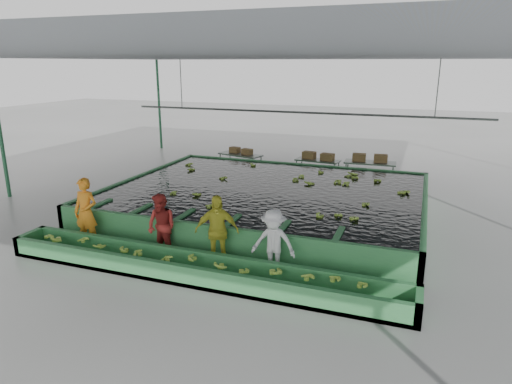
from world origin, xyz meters
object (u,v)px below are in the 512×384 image
(worker_b, at_px, (162,226))
(worker_d, at_px, (273,243))
(flotation_tank, at_px, (266,200))
(box_stack_mid, at_px, (318,159))
(packing_table_mid, at_px, (317,169))
(sorting_trough, at_px, (195,268))
(worker_c, at_px, (217,231))
(worker_a, at_px, (86,212))
(packing_table_left, at_px, (240,164))
(box_stack_right, at_px, (370,161))
(packing_table_right, at_px, (369,173))
(box_stack_left, at_px, (241,153))

(worker_b, distance_m, worker_d, 3.00)
(flotation_tank, height_order, worker_d, worker_d)
(box_stack_mid, bearing_deg, packing_table_mid, -90.73)
(worker_d, relative_size, box_stack_mid, 1.18)
(sorting_trough, relative_size, worker_c, 5.48)
(worker_a, bearing_deg, packing_table_left, 81.75)
(worker_b, distance_m, box_stack_right, 10.28)
(flotation_tank, relative_size, worker_d, 6.15)
(packing_table_mid, relative_size, packing_table_right, 0.91)
(packing_table_right, bearing_deg, box_stack_mid, 176.00)
(worker_c, bearing_deg, box_stack_mid, 66.41)
(worker_b, xyz_separation_m, box_stack_right, (4.06, 9.45, 0.09))
(worker_d, distance_m, box_stack_mid, 9.58)
(worker_d, height_order, packing_table_mid, worker_d)
(packing_table_right, height_order, box_stack_left, box_stack_left)
(worker_d, xyz_separation_m, box_stack_right, (1.06, 9.45, 0.12))
(sorting_trough, bearing_deg, packing_table_right, 74.89)
(packing_table_left, bearing_deg, box_stack_left, 95.80)
(sorting_trough, xyz_separation_m, packing_table_left, (-2.94, 10.02, 0.20))
(packing_table_mid, bearing_deg, packing_table_left, -176.16)
(worker_d, bearing_deg, packing_table_right, 80.76)
(box_stack_left, bearing_deg, box_stack_right, 1.31)
(flotation_tank, bearing_deg, sorting_trough, -90.00)
(box_stack_mid, bearing_deg, worker_b, -101.20)
(flotation_tank, xyz_separation_m, packing_table_left, (-2.94, 4.92, 0.00))
(packing_table_left, xyz_separation_m, box_stack_mid, (3.48, 0.29, 0.39))
(packing_table_left, height_order, packing_table_right, packing_table_right)
(worker_c, xyz_separation_m, box_stack_left, (-3.16, 9.32, -0.01))
(sorting_trough, bearing_deg, packing_table_mid, 86.98)
(sorting_trough, bearing_deg, worker_d, 25.82)
(flotation_tank, bearing_deg, box_stack_left, 120.46)
(packing_table_left, relative_size, box_stack_left, 1.71)
(flotation_tank, bearing_deg, worker_b, -107.34)
(flotation_tank, relative_size, packing_table_left, 5.03)
(worker_a, distance_m, packing_table_right, 11.38)
(worker_c, bearing_deg, box_stack_left, 87.14)
(packing_table_left, height_order, box_stack_left, box_stack_left)
(worker_b, bearing_deg, worker_d, 12.68)
(sorting_trough, distance_m, worker_b, 1.67)
(packing_table_left, xyz_separation_m, packing_table_mid, (3.48, 0.23, -0.03))
(flotation_tank, distance_m, worker_b, 4.52)
(box_stack_right, bearing_deg, packing_table_right, -69.28)
(packing_table_right, distance_m, box_stack_mid, 2.24)
(packing_table_mid, bearing_deg, box_stack_mid, 89.27)
(worker_c, relative_size, box_stack_right, 1.30)
(sorting_trough, bearing_deg, worker_b, 149.22)
(sorting_trough, height_order, packing_table_left, packing_table_left)
(flotation_tank, relative_size, packing_table_mid, 5.38)
(packing_table_left, bearing_deg, flotation_tank, -59.15)
(packing_table_mid, xyz_separation_m, box_stack_left, (-3.49, -0.14, 0.48))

